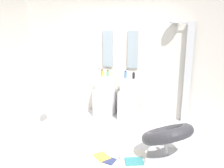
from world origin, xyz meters
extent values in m
cube|color=silver|center=(0.00, 0.00, -0.02)|extent=(4.80, 3.60, 0.04)
cube|color=beige|center=(0.00, 1.65, 1.30)|extent=(4.80, 0.10, 2.60)
cube|color=white|center=(-0.28, 1.34, 0.31)|extent=(0.40, 0.40, 0.62)
cylinder|color=white|center=(-0.28, 1.34, 0.75)|extent=(0.41, 0.41, 0.26)
cylinder|color=#B7BABF|center=(-0.28, 1.45, 0.93)|extent=(0.02, 0.02, 0.10)
cube|color=white|center=(0.28, 1.34, 0.31)|extent=(0.40, 0.40, 0.62)
cylinder|color=white|center=(0.28, 1.34, 0.75)|extent=(0.41, 0.41, 0.26)
cylinder|color=#B7BABF|center=(0.28, 1.45, 0.93)|extent=(0.02, 0.02, 0.10)
cube|color=#8C9EA8|center=(-0.28, 1.58, 1.48)|extent=(0.22, 0.03, 0.79)
cube|color=#8C9EA8|center=(0.28, 1.58, 1.48)|extent=(0.22, 0.03, 0.79)
cube|color=#B7BABF|center=(1.44, 1.53, 1.02)|extent=(0.14, 0.08, 2.05)
cylinder|color=#B7BABF|center=(1.29, 1.51, 2.03)|extent=(0.30, 0.02, 0.02)
cylinder|color=#B7BABF|center=(1.14, 1.48, 2.03)|extent=(0.24, 0.24, 0.02)
cube|color=#B7BABF|center=(1.20, -0.03, 0.03)|extent=(0.56, 0.50, 0.06)
cylinder|color=#B7BABF|center=(1.20, -0.03, 0.20)|extent=(0.05, 0.05, 0.34)
torus|color=#333338|center=(1.20, -0.03, 0.40)|extent=(1.10, 1.10, 0.49)
cylinder|color=#B7BABF|center=(-1.40, 0.47, 0.47)|extent=(0.03, 0.03, 0.95)
cylinder|color=#B7BABF|center=(-1.22, 0.47, 0.90)|extent=(0.36, 0.02, 0.02)
cube|color=white|center=(-1.22, 0.47, 0.65)|extent=(0.04, 0.22, 0.50)
cube|color=white|center=(0.53, -0.32, 0.01)|extent=(1.05, 0.78, 0.01)
cube|color=navy|center=(0.39, -0.39, 0.02)|extent=(0.23, 0.20, 0.02)
cube|color=gold|center=(0.27, -0.33, 0.02)|extent=(0.31, 0.30, 0.02)
cube|color=teal|center=(0.76, -0.29, 0.02)|extent=(0.32, 0.28, 0.02)
cylinder|color=white|center=(0.58, -0.30, 0.06)|extent=(0.07, 0.07, 0.11)
cylinder|color=white|center=(-0.40, 1.34, 0.97)|extent=(0.04, 0.04, 0.18)
cylinder|color=black|center=(-0.40, 1.34, 1.07)|extent=(0.02, 0.02, 0.02)
cylinder|color=black|center=(0.35, 1.41, 0.94)|extent=(0.05, 0.05, 0.12)
cylinder|color=black|center=(0.35, 1.41, 1.01)|extent=(0.03, 0.03, 0.02)
cylinder|color=#C68C38|center=(-0.36, 1.42, 0.95)|extent=(0.06, 0.06, 0.14)
cylinder|color=black|center=(-0.36, 1.42, 1.03)|extent=(0.03, 0.03, 0.02)
cylinder|color=silver|center=(0.21, 1.43, 0.97)|extent=(0.04, 0.04, 0.18)
cylinder|color=black|center=(0.21, 1.43, 1.07)|extent=(0.02, 0.02, 0.02)
cylinder|color=#59996B|center=(-0.24, 1.46, 0.94)|extent=(0.05, 0.05, 0.12)
cylinder|color=black|center=(-0.24, 1.46, 1.01)|extent=(0.03, 0.03, 0.02)
cylinder|color=#4C72B7|center=(0.19, 1.37, 0.96)|extent=(0.05, 0.05, 0.15)
cylinder|color=black|center=(0.19, 1.37, 1.04)|extent=(0.03, 0.03, 0.02)
camera|label=1|loc=(1.37, -3.24, 1.93)|focal=36.64mm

